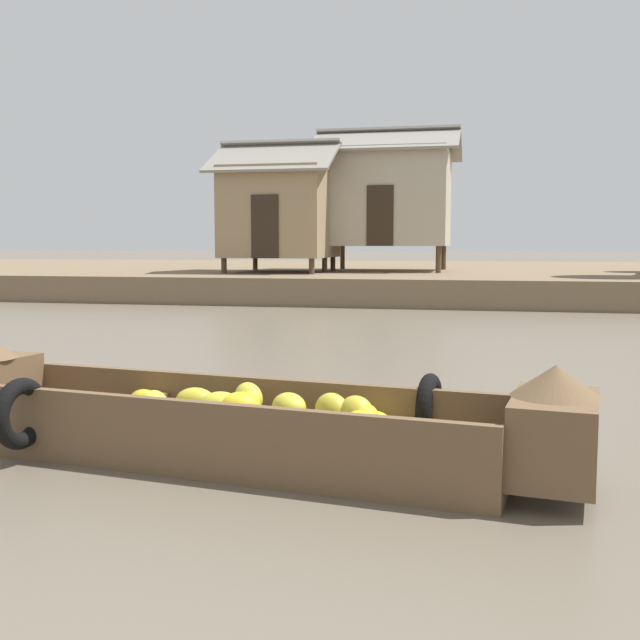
# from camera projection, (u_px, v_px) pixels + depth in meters

# --- Properties ---
(ground_plane) EXTENTS (300.00, 300.00, 0.00)m
(ground_plane) POSITION_uv_depth(u_px,v_px,m) (312.00, 369.00, 9.65)
(ground_plane) COLOR #665B4C
(riverbank_strip) EXTENTS (160.00, 20.00, 0.72)m
(riverbank_strip) POSITION_uv_depth(u_px,v_px,m) (426.00, 277.00, 28.19)
(riverbank_strip) COLOR #756047
(riverbank_strip) RESTS_ON ground
(banana_boat) EXTENTS (5.15, 1.60, 0.84)m
(banana_boat) POSITION_uv_depth(u_px,v_px,m) (233.00, 421.00, 5.55)
(banana_boat) COLOR brown
(banana_boat) RESTS_ON ground
(stilt_house_left) EXTENTS (3.73, 3.99, 3.99)m
(stilt_house_left) POSITION_uv_depth(u_px,v_px,m) (281.00, 211.00, 23.20)
(stilt_house_left) COLOR #4C3826
(stilt_house_left) RESTS_ON riverbank_strip
(stilt_house_mid_left) EXTENTS (4.56, 3.90, 4.52)m
(stilt_house_mid_left) POSITION_uv_depth(u_px,v_px,m) (387.00, 197.00, 24.19)
(stilt_house_mid_left) COLOR #4C3826
(stilt_house_mid_left) RESTS_ON riverbank_strip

